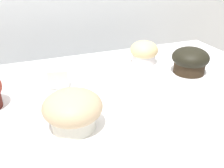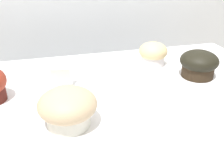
# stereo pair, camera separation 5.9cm
# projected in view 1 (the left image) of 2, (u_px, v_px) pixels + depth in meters

# --- Properties ---
(wall_back) EXTENTS (3.20, 0.10, 1.80)m
(wall_back) POSITION_uv_depth(u_px,v_px,m) (60.00, 39.00, 1.13)
(wall_back) COLOR silver
(wall_back) RESTS_ON ground
(muffin_front_center) EXTENTS (0.12, 0.12, 0.08)m
(muffin_front_center) POSITION_uv_depth(u_px,v_px,m) (73.00, 110.00, 0.50)
(muffin_front_center) COLOR silver
(muffin_front_center) RESTS_ON display_counter
(muffin_front_right) EXTENTS (0.10, 0.10, 0.08)m
(muffin_front_right) POSITION_uv_depth(u_px,v_px,m) (190.00, 60.00, 0.75)
(muffin_front_right) COLOR black
(muffin_front_right) RESTS_ON display_counter
(muffin_back_center) EXTENTS (0.09, 0.09, 0.07)m
(muffin_back_center) POSITION_uv_depth(u_px,v_px,m) (144.00, 52.00, 0.82)
(muffin_back_center) COLOR silver
(muffin_back_center) RESTS_ON display_counter
(price_card) EXTENTS (0.06, 0.05, 0.06)m
(price_card) POSITION_uv_depth(u_px,v_px,m) (58.00, 79.00, 0.65)
(price_card) COLOR white
(price_card) RESTS_ON display_counter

